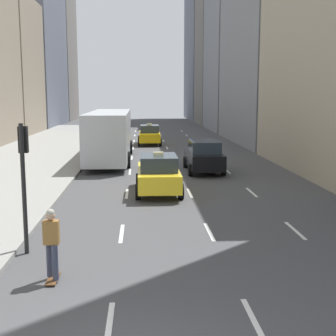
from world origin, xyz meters
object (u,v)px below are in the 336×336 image
(city_bus, at_px, (110,134))
(traffic_light_pole, at_px, (24,167))
(taxi_lead, at_px, (158,174))
(skateboarder, at_px, (52,241))
(taxi_second, at_px, (149,135))
(sedan_black_near, at_px, (204,156))

(city_bus, distance_m, traffic_light_pole, 18.34)
(taxi_lead, bearing_deg, skateboarder, -106.28)
(taxi_second, relative_size, traffic_light_pole, 1.22)
(sedan_black_near, xyz_separation_m, city_bus, (-5.61, 4.84, 0.87))
(taxi_lead, bearing_deg, city_bus, 104.92)
(sedan_black_near, bearing_deg, taxi_lead, -116.11)
(traffic_light_pole, bearing_deg, city_bus, 86.44)
(taxi_lead, distance_m, traffic_light_pole, 8.83)
(sedan_black_near, height_order, traffic_light_pole, traffic_light_pole)
(traffic_light_pole, bearing_deg, sedan_black_near, 63.36)
(sedan_black_near, bearing_deg, taxi_second, 100.67)
(city_bus, height_order, traffic_light_pole, traffic_light_pole)
(skateboarder, bearing_deg, taxi_lead, 73.72)
(taxi_lead, height_order, skateboarder, taxi_lead)
(city_bus, bearing_deg, taxi_lead, -75.08)
(taxi_second, distance_m, city_bus, 10.44)
(skateboarder, bearing_deg, sedan_black_near, 69.96)
(sedan_black_near, bearing_deg, skateboarder, -110.04)
(taxi_second, bearing_deg, city_bus, -105.68)
(taxi_lead, bearing_deg, taxi_second, 90.00)
(traffic_light_pole, bearing_deg, skateboarder, -62.66)
(city_bus, relative_size, skateboarder, 6.65)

